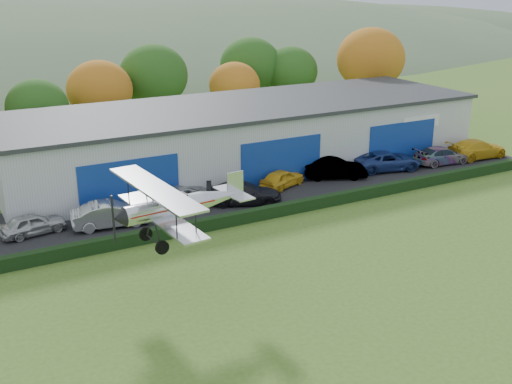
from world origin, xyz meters
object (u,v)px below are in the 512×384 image
hangar (245,134)px  car_1 (111,214)px  car_3 (244,193)px  car_4 (282,178)px  car_6 (387,161)px  car_7 (442,155)px  car_8 (477,149)px  biplane (176,204)px  car_2 (183,196)px  car_5 (335,168)px  car_0 (33,224)px

hangar → car_1: hangar is taller
car_3 → car_4: bearing=-43.1°
car_6 → car_7: 5.38m
car_7 → car_8: 4.01m
car_6 → car_8: car_8 is taller
car_3 → car_4: car_3 is taller
hangar → car_8: size_ratio=7.06×
hangar → car_6: size_ratio=7.27×
car_1 → biplane: size_ratio=0.61×
biplane → car_4: bearing=37.1°
car_2 → car_5: car_5 is taller
car_8 → biplane: size_ratio=0.71×
car_5 → car_8: size_ratio=0.86×
car_4 → car_2: bearing=70.0°
car_8 → biplane: 34.24m
car_0 → car_6: size_ratio=0.72×
car_4 → biplane: 18.05m
car_7 → car_8: bearing=-86.9°
car_1 → car_5: (18.48, 1.42, -0.00)m
car_0 → hangar: bearing=-78.4°
car_5 → biplane: biplane is taller
car_2 → car_3: 4.28m
hangar → car_1: size_ratio=8.16×
car_4 → car_6: size_ratio=0.73×
car_6 → car_7: (5.31, -0.81, -0.04)m
car_2 → biplane: biplane is taller
car_1 → car_3: size_ratio=0.94×
hangar → car_4: bearing=-93.5°
hangar → car_3: hangar is taller
car_1 → biplane: bearing=-169.7°
car_7 → car_5: bearing=90.0°
car_6 → biplane: 26.04m
car_0 → car_3: (14.10, -1.29, 0.08)m
car_2 → car_8: car_8 is taller
car_5 → car_8: (14.46, -1.17, 0.02)m
car_3 → car_8: bearing=-65.0°
car_3 → car_8: 23.49m
car_0 → car_4: bearing=-98.2°
car_8 → car_2: bearing=90.4°
car_3 → car_8: size_ratio=0.92×
hangar → car_7: (14.88, -7.94, -1.87)m
car_1 → car_8: size_ratio=0.87×
car_7 → car_2: bearing=93.5°
car_0 → car_8: bearing=-101.0°
car_2 → car_5: bearing=-108.6°
car_4 → biplane: bearing=109.9°
car_3 → car_6: car_6 is taller
biplane → car_3: bearing=43.5°
hangar → car_8: 20.62m
car_0 → car_6: 28.28m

